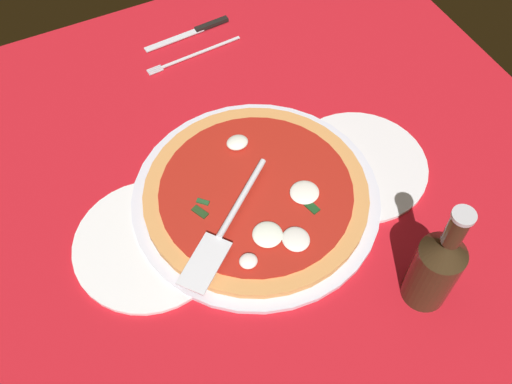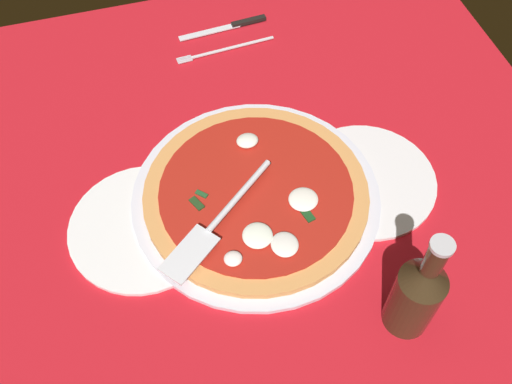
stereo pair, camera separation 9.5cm
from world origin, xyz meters
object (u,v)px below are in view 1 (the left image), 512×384
at_px(pizza, 257,194).
at_px(pizza_server, 226,225).
at_px(place_setting_far, 195,44).
at_px(beer_bottle, 436,267).
at_px(dinner_plate_right, 358,165).
at_px(dinner_plate_left, 149,244).

height_order(pizza, pizza_server, pizza_server).
bearing_deg(place_setting_far, beer_bottle, 93.85).
relative_size(dinner_plate_right, pizza, 0.64).
distance_m(dinner_plate_left, beer_bottle, 0.43).
relative_size(place_setting_far, beer_bottle, 1.02).
bearing_deg(pizza_server, dinner_plate_right, 148.13).
bearing_deg(pizza, dinner_plate_right, -4.66).
xyz_separation_m(pizza, place_setting_far, (0.06, 0.40, -0.02)).
bearing_deg(dinner_plate_right, place_setting_far, 107.68).
xyz_separation_m(place_setting_far, beer_bottle, (0.09, -0.66, 0.08)).
relative_size(pizza, beer_bottle, 1.70).
relative_size(dinner_plate_left, place_setting_far, 1.07).
bearing_deg(place_setting_far, pizza, 77.81).
xyz_separation_m(pizza, beer_bottle, (0.15, -0.26, 0.06)).
xyz_separation_m(dinner_plate_right, beer_bottle, (-0.04, -0.24, 0.08)).
bearing_deg(place_setting_far, dinner_plate_right, 103.57).
height_order(dinner_plate_left, dinner_plate_right, same).
height_order(dinner_plate_right, pizza_server, pizza_server).
relative_size(dinner_plate_left, beer_bottle, 1.10).
bearing_deg(dinner_plate_left, pizza, 0.57).
relative_size(pizza, pizza_server, 1.72).
xyz_separation_m(dinner_plate_right, place_setting_far, (-0.13, 0.41, -0.00)).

